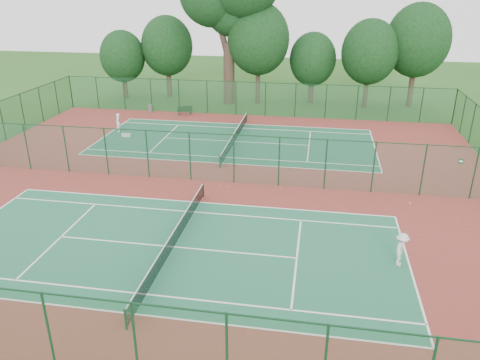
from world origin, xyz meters
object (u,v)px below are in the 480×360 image
player_far (118,123)px  bench (185,110)px  kit_bag (126,135)px  player_near (401,250)px  trash_bin (150,109)px

player_far → bench: 8.21m
player_far → kit_bag: 1.98m
player_far → kit_bag: player_far is taller
player_near → kit_bag: bearing=69.4°
trash_bin → bench: size_ratio=0.50×
player_near → kit_bag: (-21.31, 17.46, -0.72)m
player_near → player_far: player_far is taller
bench → kit_bag: 8.84m
bench → kit_bag: size_ratio=2.03×
player_near → trash_bin: size_ratio=2.16×
kit_bag → player_near: bearing=-39.5°
player_far → bench: (4.38, 6.94, -0.38)m
trash_bin → kit_bag: (0.82, -8.66, -0.25)m
player_near → trash_bin: (-22.13, 26.13, -0.47)m
player_far → trash_bin: bearing=159.9°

